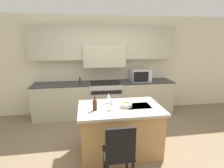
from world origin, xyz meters
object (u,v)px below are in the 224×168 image
(wine_glass_far, at_px, (109,96))
(fruit_bowl, at_px, (126,105))
(range_stove, at_px, (105,99))
(oil_bottle_on_counter, at_px, (80,81))
(microwave, at_px, (140,75))
(island_chair, at_px, (119,152))
(wine_glass_near, at_px, (111,102))
(wine_bottle, at_px, (95,105))

(wine_glass_far, bearing_deg, fruit_bowl, -41.72)
(range_stove, distance_m, oil_bottle_on_counter, 0.86)
(microwave, bearing_deg, island_chair, -113.34)
(island_chair, distance_m, oil_bottle_on_counter, 2.62)
(wine_glass_near, xyz_separation_m, wine_glass_far, (-0.00, 0.34, 0.00))
(island_chair, distance_m, wine_bottle, 0.90)
(microwave, relative_size, fruit_bowl, 2.51)
(oil_bottle_on_counter, bearing_deg, range_stove, -1.66)
(range_stove, relative_size, wine_glass_far, 4.72)
(range_stove, bearing_deg, wine_glass_near, -92.98)
(range_stove, distance_m, wine_glass_far, 1.54)
(microwave, xyz_separation_m, wine_glass_near, (-1.09, -1.80, -0.08))
(wine_glass_far, bearing_deg, oil_bottle_on_counter, 111.39)
(microwave, height_order, wine_glass_near, microwave)
(range_stove, height_order, wine_bottle, wine_bottle)
(wine_bottle, distance_m, wine_glass_far, 0.43)
(wine_bottle, distance_m, fruit_bowl, 0.57)
(fruit_bowl, xyz_separation_m, oil_bottle_on_counter, (-0.86, 1.71, 0.08))
(range_stove, distance_m, wine_glass_near, 1.86)
(oil_bottle_on_counter, bearing_deg, fruit_bowl, -63.39)
(range_stove, distance_m, island_chair, 2.50)
(island_chair, distance_m, wine_glass_near, 0.86)
(wine_glass_near, distance_m, oil_bottle_on_counter, 1.89)
(wine_glass_far, bearing_deg, wine_glass_near, -89.58)
(wine_glass_far, height_order, fruit_bowl, wine_glass_far)
(wine_bottle, bearing_deg, oil_bottle_on_counter, 99.32)
(wine_glass_far, bearing_deg, island_chair, -89.91)
(microwave, distance_m, island_chair, 2.80)
(microwave, relative_size, wine_glass_near, 2.64)
(microwave, height_order, wine_glass_far, microwave)
(island_chair, bearing_deg, wine_bottle, 110.73)
(range_stove, xyz_separation_m, oil_bottle_on_counter, (-0.67, 0.02, 0.54))
(wine_glass_near, distance_m, wine_glass_far, 0.34)
(wine_bottle, relative_size, wine_glass_near, 1.22)
(wine_glass_near, bearing_deg, range_stove, 87.02)
(microwave, height_order, island_chair, microwave)
(oil_bottle_on_counter, bearing_deg, wine_glass_near, -72.30)
(range_stove, relative_size, wine_bottle, 3.86)
(wine_bottle, bearing_deg, island_chair, -69.27)
(island_chair, relative_size, wine_bottle, 4.00)
(microwave, bearing_deg, wine_glass_near, -121.14)
(wine_glass_near, xyz_separation_m, oil_bottle_on_counter, (-0.57, 1.80, -0.02))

